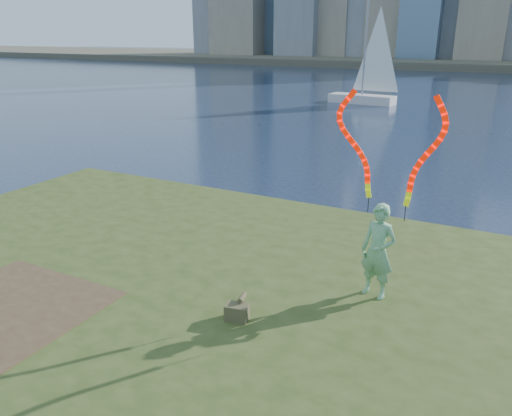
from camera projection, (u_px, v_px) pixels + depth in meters
The scene contains 7 objects.
ground at pixel (202, 298), 11.32m from camera, with size 320.00×320.00×0.00m, color #192640.
grassy_knoll at pixel (133, 336), 9.29m from camera, with size 20.00×18.00×0.80m.
dirt_patch at pixel (7, 308), 9.34m from camera, with size 3.20×3.00×0.02m, color #47331E.
far_shore at pixel (492, 62), 90.49m from camera, with size 320.00×40.00×1.20m, color #4B4637.
woman_with_ribbons at pixel (381, 229), 9.39m from camera, with size 2.10×0.69×4.24m.
canvas_bag at pixel (237, 311), 8.96m from camera, with size 0.46×0.51×0.39m.
sailboat at pixel (366, 85), 41.67m from camera, with size 5.88×2.28×8.83m.
Camera 1 is at (5.73, -8.28, 5.69)m, focal length 35.00 mm.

